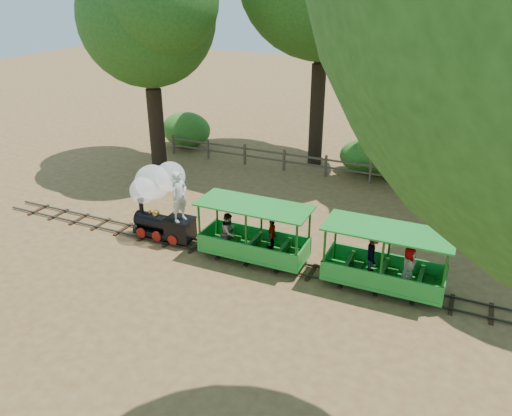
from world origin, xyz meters
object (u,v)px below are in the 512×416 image
at_px(locomotive, 159,195).
at_px(carriage_rear, 384,264).
at_px(carriage_front, 251,238).
at_px(fence, 348,168).

height_order(locomotive, carriage_rear, locomotive).
relative_size(locomotive, carriage_front, 0.81).
distance_m(locomotive, carriage_front, 3.47).
bearing_deg(locomotive, fence, 61.17).
xyz_separation_m(locomotive, carriage_front, (3.36, -0.10, -0.84)).
height_order(carriage_front, carriage_rear, same).
height_order(locomotive, carriage_front, locomotive).
xyz_separation_m(carriage_front, carriage_rear, (4.09, 0.08, 0.04)).
xyz_separation_m(carriage_front, fence, (1.01, 8.04, -0.20)).
relative_size(carriage_front, carriage_rear, 1.00).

